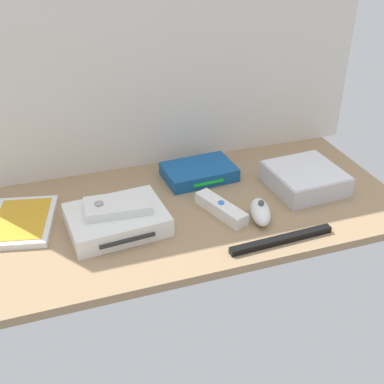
{
  "coord_description": "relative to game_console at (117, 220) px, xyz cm",
  "views": [
    {
      "loc": [
        -31.33,
        -92.86,
        64.13
      ],
      "look_at": [
        0.0,
        0.0,
        4.0
      ],
      "focal_mm": 45.95,
      "sensor_mm": 36.0,
      "label": 1
    }
  ],
  "objects": [
    {
      "name": "ground_plane",
      "position": [
        18.55,
        3.04,
        -3.2
      ],
      "size": [
        100.0,
        48.0,
        2.0
      ],
      "primitive_type": "cube",
      "color": "#9E7F5B",
      "rests_on": "ground"
    },
    {
      "name": "back_wall",
      "position": [
        18.55,
        27.64,
        29.8
      ],
      "size": [
        110.0,
        1.2,
        64.0
      ],
      "primitive_type": "cube",
      "color": "silver",
      "rests_on": "ground"
    },
    {
      "name": "game_console",
      "position": [
        0.0,
        0.0,
        0.0
      ],
      "size": [
        22.23,
        17.79,
        4.4
      ],
      "rotation": [
        0.0,
        0.0,
        0.08
      ],
      "color": "white",
      "rests_on": "ground_plane"
    },
    {
      "name": "mini_computer",
      "position": [
        48.25,
        2.31,
        0.44
      ],
      "size": [
        17.93,
        17.93,
        5.3
      ],
      "rotation": [
        0.0,
        0.0,
        0.06
      ],
      "color": "silver",
      "rests_on": "ground_plane"
    },
    {
      "name": "game_case",
      "position": [
        -20.08,
        8.29,
        -1.44
      ],
      "size": [
        17.38,
        21.49,
        1.56
      ],
      "rotation": [
        0.0,
        0.0,
        -0.22
      ],
      "color": "white",
      "rests_on": "ground_plane"
    },
    {
      "name": "network_router",
      "position": [
        24.69,
        15.51,
        -0.5
      ],
      "size": [
        18.73,
        13.21,
        3.4
      ],
      "rotation": [
        0.0,
        0.0,
        0.06
      ],
      "color": "#145193",
      "rests_on": "ground_plane"
    },
    {
      "name": "remote_wand",
      "position": [
        23.86,
        -2.21,
        -0.69
      ],
      "size": [
        8.39,
        15.15,
        3.4
      ],
      "rotation": [
        0.0,
        0.0,
        0.34
      ],
      "color": "white",
      "rests_on": "ground_plane"
    },
    {
      "name": "remote_nunchuk",
      "position": [
        31.55,
        -7.03,
        -0.16
      ],
      "size": [
        7.0,
        10.83,
        5.1
      ],
      "rotation": [
        0.0,
        0.0,
        -0.28
      ],
      "color": "white",
      "rests_on": "ground_plane"
    },
    {
      "name": "remote_classic_pad",
      "position": [
        0.56,
        0.61,
        3.21
      ],
      "size": [
        14.95,
        9.05,
        2.4
      ],
      "rotation": [
        0.0,
        0.0,
        -0.07
      ],
      "color": "white",
      "rests_on": "game_console"
    },
    {
      "name": "sensor_bar",
      "position": [
        32.16,
        -16.41,
        -1.5
      ],
      "size": [
        24.05,
        2.78,
        1.4
      ],
      "primitive_type": "cube",
      "rotation": [
        0.0,
        0.0,
        0.04
      ],
      "color": "black",
      "rests_on": "ground_plane"
    }
  ]
}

